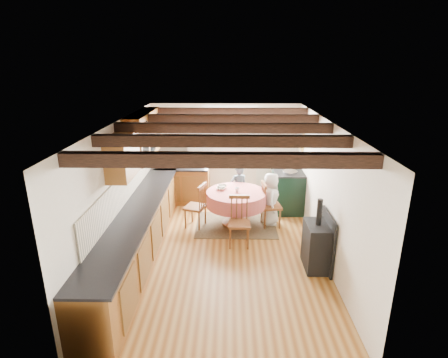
{
  "coord_description": "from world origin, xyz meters",
  "views": [
    {
      "loc": [
        0.11,
        -5.86,
        3.37
      ],
      "look_at": [
        0.0,
        0.8,
        1.15
      ],
      "focal_mm": 28.55,
      "sensor_mm": 36.0,
      "label": 1
    }
  ],
  "objects_px": {
    "chair_right": "(271,204)",
    "cup": "(237,190)",
    "chair_left": "(195,205)",
    "dining_table": "(236,209)",
    "child_far": "(239,189)",
    "cast_iron_stove": "(317,234)",
    "child_right": "(271,199)",
    "chair_near": "(239,222)",
    "aga_range": "(287,189)"
  },
  "relations": [
    {
      "from": "chair_left",
      "to": "chair_right",
      "type": "bearing_deg",
      "value": 111.13
    },
    {
      "from": "chair_right",
      "to": "aga_range",
      "type": "relative_size",
      "value": 0.92
    },
    {
      "from": "dining_table",
      "to": "cup",
      "type": "xyz_separation_m",
      "value": [
        0.02,
        0.02,
        0.42
      ]
    },
    {
      "from": "chair_near",
      "to": "chair_right",
      "type": "xyz_separation_m",
      "value": [
        0.69,
        0.87,
        0.0
      ]
    },
    {
      "from": "chair_right",
      "to": "cast_iron_stove",
      "type": "xyz_separation_m",
      "value": [
        0.59,
        -1.61,
        0.14
      ]
    },
    {
      "from": "child_right",
      "to": "chair_near",
      "type": "bearing_deg",
      "value": 147.53
    },
    {
      "from": "chair_right",
      "to": "cast_iron_stove",
      "type": "distance_m",
      "value": 1.72
    },
    {
      "from": "chair_left",
      "to": "child_far",
      "type": "distance_m",
      "value": 1.27
    },
    {
      "from": "aga_range",
      "to": "cup",
      "type": "relative_size",
      "value": 11.57
    },
    {
      "from": "child_right",
      "to": "aga_range",
      "type": "bearing_deg",
      "value": -25.85
    },
    {
      "from": "aga_range",
      "to": "child_far",
      "type": "distance_m",
      "value": 1.16
    },
    {
      "from": "dining_table",
      "to": "chair_right",
      "type": "height_order",
      "value": "chair_right"
    },
    {
      "from": "chair_left",
      "to": "cup",
      "type": "distance_m",
      "value": 0.94
    },
    {
      "from": "chair_near",
      "to": "child_far",
      "type": "distance_m",
      "value": 1.67
    },
    {
      "from": "aga_range",
      "to": "child_right",
      "type": "height_order",
      "value": "child_right"
    },
    {
      "from": "dining_table",
      "to": "aga_range",
      "type": "distance_m",
      "value": 1.54
    },
    {
      "from": "dining_table",
      "to": "child_right",
      "type": "bearing_deg",
      "value": 5.25
    },
    {
      "from": "dining_table",
      "to": "cup",
      "type": "height_order",
      "value": "cup"
    },
    {
      "from": "dining_table",
      "to": "child_right",
      "type": "height_order",
      "value": "child_right"
    },
    {
      "from": "child_right",
      "to": "child_far",
      "type": "bearing_deg",
      "value": 46.48
    },
    {
      "from": "dining_table",
      "to": "cast_iron_stove",
      "type": "bearing_deg",
      "value": -50.71
    },
    {
      "from": "chair_right",
      "to": "cup",
      "type": "distance_m",
      "value": 0.79
    },
    {
      "from": "chair_near",
      "to": "cast_iron_stove",
      "type": "bearing_deg",
      "value": -29.14
    },
    {
      "from": "chair_right",
      "to": "child_right",
      "type": "relative_size",
      "value": 0.85
    },
    {
      "from": "chair_left",
      "to": "cup",
      "type": "xyz_separation_m",
      "value": [
        0.88,
        0.1,
        0.32
      ]
    },
    {
      "from": "dining_table",
      "to": "cup",
      "type": "bearing_deg",
      "value": 48.56
    },
    {
      "from": "aga_range",
      "to": "dining_table",
      "type": "bearing_deg",
      "value": -142.71
    },
    {
      "from": "cast_iron_stove",
      "to": "chair_left",
      "type": "bearing_deg",
      "value": 144.82
    },
    {
      "from": "child_far",
      "to": "cup",
      "type": "height_order",
      "value": "child_far"
    },
    {
      "from": "chair_near",
      "to": "cup",
      "type": "distance_m",
      "value": 0.96
    },
    {
      "from": "dining_table",
      "to": "chair_left",
      "type": "relative_size",
      "value": 1.31
    },
    {
      "from": "cast_iron_stove",
      "to": "child_right",
      "type": "xyz_separation_m",
      "value": [
        -0.59,
        1.69,
        -0.05
      ]
    },
    {
      "from": "chair_right",
      "to": "cup",
      "type": "bearing_deg",
      "value": 80.02
    },
    {
      "from": "aga_range",
      "to": "child_far",
      "type": "relative_size",
      "value": 0.97
    },
    {
      "from": "child_far",
      "to": "cast_iron_stove",
      "type": "bearing_deg",
      "value": 101.0
    },
    {
      "from": "chair_left",
      "to": "aga_range",
      "type": "distance_m",
      "value": 2.31
    },
    {
      "from": "dining_table",
      "to": "chair_near",
      "type": "relative_size",
      "value": 1.3
    },
    {
      "from": "chair_right",
      "to": "aga_range",
      "type": "xyz_separation_m",
      "value": [
        0.48,
        0.94,
        0.0
      ]
    },
    {
      "from": "cast_iron_stove",
      "to": "child_right",
      "type": "relative_size",
      "value": 1.08
    },
    {
      "from": "aga_range",
      "to": "cup",
      "type": "bearing_deg",
      "value": -142.9
    },
    {
      "from": "chair_near",
      "to": "aga_range",
      "type": "height_order",
      "value": "aga_range"
    },
    {
      "from": "cup",
      "to": "cast_iron_stove",
      "type": "bearing_deg",
      "value": -51.38
    },
    {
      "from": "chair_right",
      "to": "child_far",
      "type": "relative_size",
      "value": 0.89
    },
    {
      "from": "chair_near",
      "to": "aga_range",
      "type": "xyz_separation_m",
      "value": [
        1.17,
        1.81,
        0.01
      ]
    },
    {
      "from": "aga_range",
      "to": "cast_iron_stove",
      "type": "height_order",
      "value": "cast_iron_stove"
    },
    {
      "from": "chair_left",
      "to": "child_right",
      "type": "xyz_separation_m",
      "value": [
        1.6,
        0.15,
        0.1
      ]
    },
    {
      "from": "dining_table",
      "to": "child_far",
      "type": "xyz_separation_m",
      "value": [
        0.07,
        0.78,
        0.17
      ]
    },
    {
      "from": "chair_near",
      "to": "chair_left",
      "type": "bearing_deg",
      "value": 139.35
    },
    {
      "from": "chair_left",
      "to": "cup",
      "type": "relative_size",
      "value": 10.45
    },
    {
      "from": "aga_range",
      "to": "child_right",
      "type": "distance_m",
      "value": 0.99
    }
  ]
}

